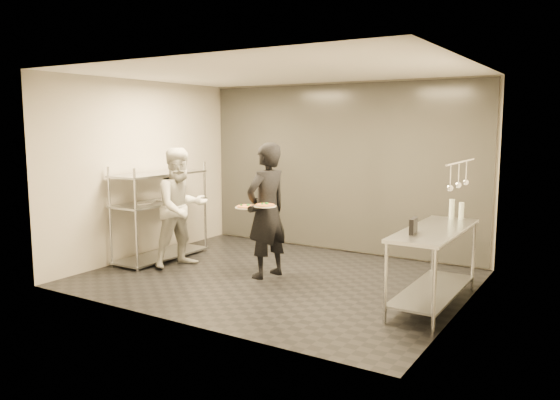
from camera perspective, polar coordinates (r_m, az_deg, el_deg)
The scene contains 13 objects.
room_shell at distance 8.39m, azimuth 3.84°, elevation 3.02°, with size 5.00×4.00×2.80m.
pass_rack at distance 8.79m, azimuth -12.41°, elevation -1.08°, with size 0.60×1.60×1.50m.
prep_counter at distance 6.62m, azimuth 15.79°, elevation -5.39°, with size 0.60×1.80×0.92m.
utensil_rail at distance 6.41m, azimuth 18.22°, elevation 2.43°, with size 0.07×1.20×0.31m.
waiter at distance 7.51m, azimuth -1.40°, elevation -1.12°, with size 0.68×0.45×1.87m, color black.
chef at distance 8.24m, azimuth -10.28°, elevation -0.78°, with size 0.86×0.67×1.77m, color beige.
pizza_plate_near at distance 7.41m, azimuth -3.45°, elevation -0.72°, with size 0.33×0.33×0.05m.
pizza_plate_far at distance 7.21m, azimuth -1.58°, elevation -0.57°, with size 0.30×0.30×0.05m.
salad_plate at distance 7.74m, azimuth -1.16°, elevation 2.29°, with size 0.25×0.25×0.07m.
pos_monitor at distance 6.18m, azimuth 13.77°, elevation -2.64°, with size 0.05×0.24×0.17m, color black.
bottle_green at distance 7.31m, azimuth 17.52°, elevation -0.88°, with size 0.07×0.07×0.25m, color #98A699.
bottle_clear at distance 7.28m, azimuth 18.42°, elevation -1.08°, with size 0.06×0.06×0.22m, color #98A699.
bottle_dark at distance 7.31m, azimuth 17.50°, elevation -0.98°, with size 0.06×0.06×0.22m, color black.
Camera 1 is at (3.92, -6.21, 2.11)m, focal length 35.00 mm.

